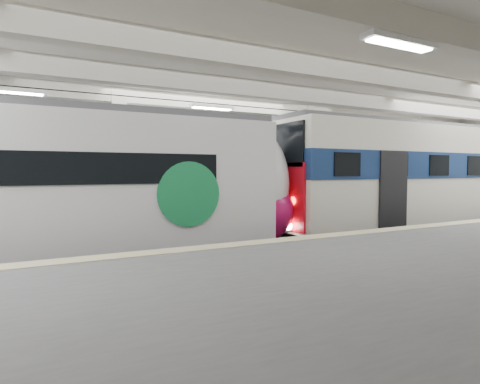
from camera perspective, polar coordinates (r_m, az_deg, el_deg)
station_hall at (r=10.86m, az=4.12°, el=5.82°), size 36.00×24.00×5.75m
modern_emu at (r=11.03m, az=-20.54°, el=-0.26°), size 13.26×2.74×4.30m
older_rer at (r=17.92m, az=24.41°, el=1.71°), size 13.86×3.06×4.55m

